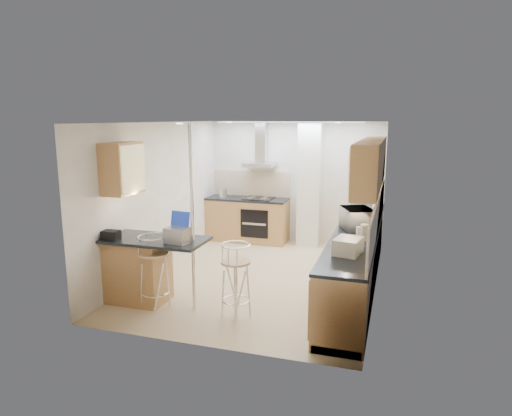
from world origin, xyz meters
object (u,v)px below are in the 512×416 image
(bar_stool_near, at_px, (154,272))
(bar_stool_end, at_px, (236,280))
(bread_bin, at_px, (348,246))
(microwave, at_px, (357,219))
(laptop, at_px, (177,235))

(bar_stool_near, bearing_deg, bar_stool_end, 5.01)
(bar_stool_end, distance_m, bread_bin, 1.50)
(microwave, distance_m, laptop, 2.67)
(bread_bin, bearing_deg, microwave, 100.67)
(bar_stool_near, xyz_separation_m, bread_bin, (2.53, 0.31, 0.50))
(bar_stool_near, height_order, bar_stool_end, bar_stool_near)
(laptop, height_order, bread_bin, laptop)
(bar_stool_near, distance_m, bar_stool_end, 1.14)
(bar_stool_end, relative_size, bread_bin, 2.63)
(bar_stool_near, xyz_separation_m, bar_stool_end, (1.14, 0.09, -0.02))
(bread_bin, bearing_deg, bar_stool_near, -162.43)
(laptop, distance_m, bar_stool_end, 0.98)
(bar_stool_end, bearing_deg, microwave, -33.70)
(microwave, height_order, bread_bin, microwave)
(bar_stool_near, height_order, bread_bin, bread_bin)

